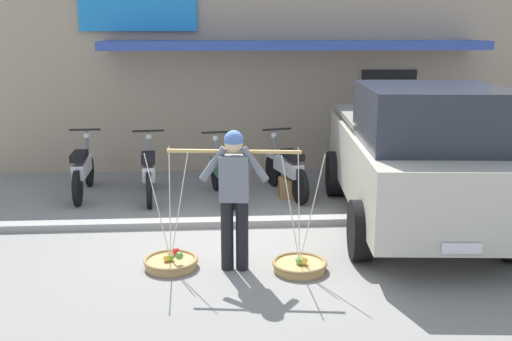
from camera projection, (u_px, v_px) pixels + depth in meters
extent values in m
plane|color=gray|center=(226.00, 242.00, 8.04)|extent=(90.00, 90.00, 0.00)
cube|color=gray|center=(225.00, 222.00, 8.70)|extent=(20.00, 0.24, 0.10)
cylinder|color=black|center=(227.00, 235.00, 7.07)|extent=(0.15, 0.15, 0.86)
cylinder|color=black|center=(242.00, 235.00, 7.06)|extent=(0.15, 0.15, 0.86)
cube|color=slate|center=(234.00, 178.00, 6.90)|extent=(0.36, 0.24, 0.54)
sphere|color=#E0B78E|center=(234.00, 144.00, 6.80)|extent=(0.21, 0.21, 0.21)
sphere|color=#4C70B2|center=(234.00, 140.00, 6.79)|extent=(0.22, 0.22, 0.22)
cylinder|color=slate|center=(213.00, 164.00, 6.87)|extent=(0.35, 0.13, 0.43)
cylinder|color=slate|center=(255.00, 164.00, 6.84)|extent=(0.35, 0.13, 0.43)
cylinder|color=tan|center=(234.00, 151.00, 6.82)|extent=(1.55, 0.23, 0.04)
cylinder|color=tan|center=(171.00, 264.00, 7.20)|extent=(0.62, 0.62, 0.09)
torus|color=olive|center=(171.00, 260.00, 7.19)|extent=(0.66, 0.66, 0.05)
sphere|color=#74B344|center=(171.00, 258.00, 7.17)|extent=(0.08, 0.08, 0.08)
sphere|color=#AA1F1A|center=(169.00, 257.00, 7.18)|extent=(0.09, 0.09, 0.09)
sphere|color=red|center=(176.00, 251.00, 7.35)|extent=(0.10, 0.10, 0.10)
sphere|color=gold|center=(167.00, 258.00, 7.15)|extent=(0.09, 0.09, 0.09)
sphere|color=#62983A|center=(179.00, 256.00, 7.05)|extent=(0.10, 0.10, 0.10)
cylinder|color=silver|center=(170.00, 203.00, 7.16)|extent=(0.01, 0.30, 1.36)
cylinder|color=silver|center=(158.00, 209.00, 6.95)|extent=(0.26, 0.15, 1.36)
cylinder|color=silver|center=(179.00, 208.00, 6.96)|extent=(0.26, 0.15, 1.36)
cylinder|color=tan|center=(299.00, 267.00, 7.11)|extent=(0.62, 0.62, 0.09)
torus|color=olive|center=(299.00, 263.00, 7.10)|extent=(0.66, 0.66, 0.05)
sphere|color=#669E3C|center=(299.00, 260.00, 7.09)|extent=(0.08, 0.08, 0.08)
sphere|color=#63993A|center=(300.00, 262.00, 7.05)|extent=(0.08, 0.08, 0.08)
sphere|color=yellow|center=(304.00, 261.00, 7.05)|extent=(0.10, 0.10, 0.10)
cylinder|color=silver|center=(299.00, 205.00, 7.08)|extent=(0.01, 0.30, 1.36)
cylinder|color=silver|center=(291.00, 211.00, 6.86)|extent=(0.26, 0.15, 1.36)
cylinder|color=silver|center=(312.00, 211.00, 6.88)|extent=(0.26, 0.15, 1.36)
cylinder|color=black|center=(89.00, 170.00, 10.82)|extent=(0.11, 0.58, 0.58)
cylinder|color=black|center=(78.00, 188.00, 9.62)|extent=(0.11, 0.58, 0.58)
cube|color=silver|center=(88.00, 156.00, 10.76)|extent=(0.15, 0.29, 0.06)
cube|color=silver|center=(82.00, 168.00, 10.07)|extent=(0.24, 0.91, 0.24)
cube|color=black|center=(79.00, 156.00, 9.84)|extent=(0.25, 0.57, 0.12)
cylinder|color=slate|center=(87.00, 150.00, 10.63)|extent=(0.07, 0.30, 0.76)
cylinder|color=black|center=(85.00, 130.00, 10.46)|extent=(0.54, 0.06, 0.04)
sphere|color=silver|center=(87.00, 136.00, 10.65)|extent=(0.11, 0.11, 0.11)
cylinder|color=black|center=(150.00, 172.00, 10.70)|extent=(0.13, 0.58, 0.58)
cylinder|color=black|center=(149.00, 190.00, 9.51)|extent=(0.13, 0.58, 0.58)
cube|color=silver|center=(150.00, 158.00, 10.64)|extent=(0.16, 0.29, 0.06)
cube|color=silver|center=(149.00, 169.00, 9.96)|extent=(0.28, 0.91, 0.24)
cube|color=black|center=(148.00, 158.00, 9.73)|extent=(0.27, 0.58, 0.12)
cylinder|color=slate|center=(149.00, 152.00, 10.52)|extent=(0.09, 0.30, 0.76)
cylinder|color=black|center=(148.00, 131.00, 10.35)|extent=(0.54, 0.08, 0.04)
sphere|color=silver|center=(149.00, 137.00, 10.53)|extent=(0.11, 0.11, 0.11)
cylinder|color=black|center=(216.00, 174.00, 10.56)|extent=(0.19, 0.58, 0.58)
cylinder|color=black|center=(230.00, 192.00, 9.40)|extent=(0.19, 0.58, 0.58)
cube|color=#19663D|center=(216.00, 159.00, 10.50)|extent=(0.19, 0.30, 0.06)
cube|color=#19663D|center=(224.00, 171.00, 9.83)|extent=(0.36, 0.92, 0.24)
cube|color=black|center=(226.00, 159.00, 9.61)|extent=(0.32, 0.59, 0.12)
cylinder|color=slate|center=(216.00, 153.00, 10.38)|extent=(0.11, 0.30, 0.76)
cylinder|color=black|center=(217.00, 132.00, 10.21)|extent=(0.54, 0.14, 0.04)
sphere|color=silver|center=(215.00, 139.00, 10.39)|extent=(0.11, 0.11, 0.11)
cylinder|color=black|center=(273.00, 170.00, 10.86)|extent=(0.23, 0.58, 0.58)
cylinder|color=black|center=(300.00, 187.00, 9.72)|extent=(0.23, 0.58, 0.58)
cube|color=silver|center=(273.00, 156.00, 10.79)|extent=(0.21, 0.31, 0.06)
cube|color=silver|center=(288.00, 167.00, 10.14)|extent=(0.43, 0.92, 0.24)
cube|color=black|center=(292.00, 155.00, 9.92)|extent=(0.36, 0.60, 0.12)
cylinder|color=slate|center=(275.00, 150.00, 10.67)|extent=(0.14, 0.30, 0.76)
cylinder|color=black|center=(277.00, 129.00, 10.51)|extent=(0.53, 0.18, 0.04)
sphere|color=silver|center=(274.00, 135.00, 10.69)|extent=(0.11, 0.11, 0.11)
cube|color=beige|center=(412.00, 166.00, 8.68)|extent=(2.29, 4.84, 0.96)
cube|color=#282D38|center=(431.00, 116.00, 7.67)|extent=(1.90, 2.02, 0.76)
cube|color=gray|center=(399.00, 116.00, 9.57)|extent=(2.00, 2.49, 0.08)
cylinder|color=black|center=(361.00, 230.00, 7.39)|extent=(0.32, 0.78, 0.76)
cylinder|color=black|center=(446.00, 174.00, 10.19)|extent=(0.32, 0.78, 0.76)
cylinder|color=black|center=(335.00, 173.00, 10.22)|extent=(0.32, 0.78, 0.76)
cube|color=silver|center=(462.00, 248.00, 6.46)|extent=(0.44, 0.05, 0.12)
cube|color=tan|center=(278.00, 58.00, 14.04)|extent=(13.00, 5.00, 4.20)
cube|color=#334CA3|center=(295.00, 45.00, 11.04)|extent=(7.15, 1.00, 0.16)
cube|color=#1E84D1|center=(138.00, 6.00, 11.12)|extent=(2.20, 0.08, 0.90)
cube|color=black|center=(387.00, 120.00, 11.99)|extent=(1.10, 0.06, 2.00)
cube|color=olive|center=(292.00, 188.00, 10.14)|extent=(0.44, 0.36, 0.32)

